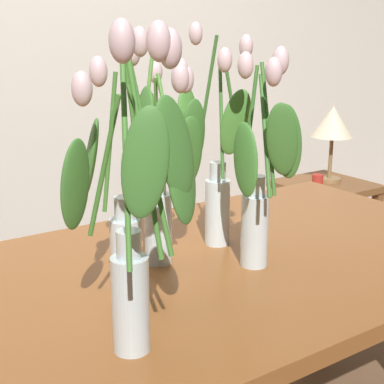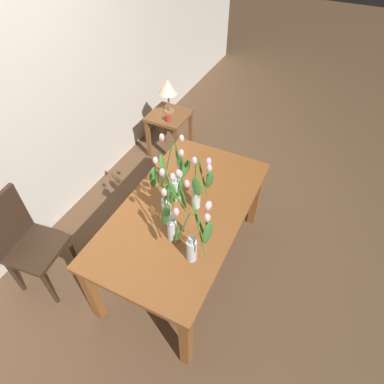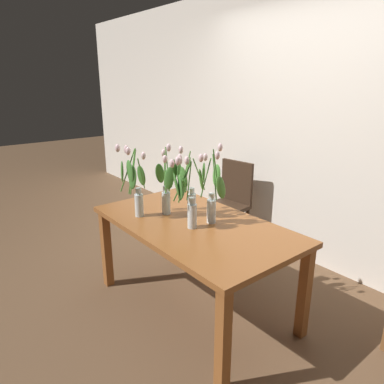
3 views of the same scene
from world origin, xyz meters
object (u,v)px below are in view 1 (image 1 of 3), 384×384
at_px(tulip_vase_0, 219,167).
at_px(side_table, 324,204).
at_px(tulip_vase_3, 135,228).
at_px(table_lamp, 333,124).
at_px(tulip_vase_2, 261,189).
at_px(dining_table, 214,294).
at_px(tulip_vase_1, 131,203).
at_px(pillar_candle, 317,182).
at_px(tulip_vase_4, 162,176).

relative_size(tulip_vase_0, side_table, 1.07).
bearing_deg(tulip_vase_0, tulip_vase_3, -140.34).
bearing_deg(table_lamp, tulip_vase_2, -143.16).
relative_size(dining_table, tulip_vase_3, 2.78).
distance_m(tulip_vase_1, tulip_vase_3, 0.24).
bearing_deg(pillar_candle, tulip_vase_3, -145.44).
bearing_deg(dining_table, tulip_vase_3, -143.09).
distance_m(dining_table, tulip_vase_1, 0.41).
relative_size(dining_table, table_lamp, 4.02).
bearing_deg(dining_table, pillar_candle, 33.84).
bearing_deg(tulip_vase_3, tulip_vase_0, 39.66).
relative_size(tulip_vase_1, tulip_vase_3, 0.99).
bearing_deg(pillar_candle, tulip_vase_2, -141.70).
relative_size(tulip_vase_4, table_lamp, 1.38).
bearing_deg(tulip_vase_4, tulip_vase_3, -127.12).
xyz_separation_m(tulip_vase_4, table_lamp, (1.55, 0.87, -0.11)).
xyz_separation_m(table_lamp, pillar_candle, (-0.17, -0.08, -0.27)).
distance_m(dining_table, table_lamp, 1.71).
height_order(tulip_vase_1, table_lamp, tulip_vase_1).
bearing_deg(table_lamp, tulip_vase_1, -149.81).
distance_m(tulip_vase_0, tulip_vase_2, 0.21).
height_order(tulip_vase_2, pillar_candle, tulip_vase_2).
bearing_deg(tulip_vase_3, dining_table, 36.91).
relative_size(tulip_vase_0, tulip_vase_3, 1.02).
height_order(tulip_vase_0, side_table, tulip_vase_0).
distance_m(tulip_vase_1, table_lamp, 1.96).
xyz_separation_m(dining_table, side_table, (1.38, 0.90, -0.22)).
relative_size(tulip_vase_1, side_table, 1.04).
xyz_separation_m(dining_table, tulip_vase_0, (0.08, 0.10, 0.31)).
height_order(dining_table, side_table, dining_table).
height_order(table_lamp, pillar_candle, table_lamp).
xyz_separation_m(tulip_vase_0, tulip_vase_4, (-0.21, -0.05, 0.01)).
distance_m(tulip_vase_1, tulip_vase_2, 0.32).
distance_m(dining_table, tulip_vase_0, 0.33).
relative_size(tulip_vase_3, pillar_candle, 7.69).
height_order(tulip_vase_2, side_table, tulip_vase_2).
bearing_deg(pillar_candle, table_lamp, 24.94).
xyz_separation_m(tulip_vase_0, tulip_vase_3, (-0.46, -0.38, 0.03)).
distance_m(tulip_vase_3, tulip_vase_4, 0.42).
xyz_separation_m(tulip_vase_2, table_lamp, (1.38, 1.03, -0.09)).
xyz_separation_m(tulip_vase_4, pillar_candle, (1.38, 0.79, -0.38)).
bearing_deg(dining_table, tulip_vase_0, 49.55).
xyz_separation_m(tulip_vase_4, side_table, (1.51, 0.85, -0.54)).
relative_size(tulip_vase_0, tulip_vase_4, 1.07).
bearing_deg(dining_table, side_table, 33.13).
bearing_deg(pillar_candle, tulip_vase_4, -150.16).
height_order(tulip_vase_0, tulip_vase_2, tulip_vase_0).
height_order(tulip_vase_3, pillar_candle, tulip_vase_3).
relative_size(tulip_vase_2, table_lamp, 1.34).
bearing_deg(pillar_candle, tulip_vase_0, -147.61).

